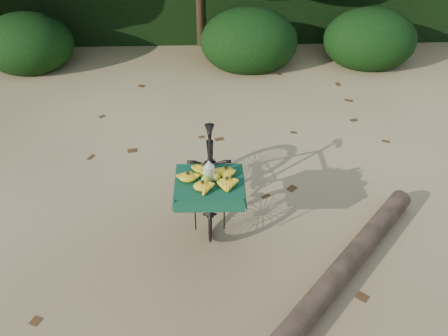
{
  "coord_description": "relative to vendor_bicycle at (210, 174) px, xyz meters",
  "views": [
    {
      "loc": [
        0.67,
        -5.06,
        4.08
      ],
      "look_at": [
        0.82,
        -0.65,
        0.89
      ],
      "focal_mm": 38.0,
      "sensor_mm": 36.0,
      "label": 1
    }
  ],
  "objects": [
    {
      "name": "vendor_bicycle",
      "position": [
        0.0,
        0.0,
        0.0
      ],
      "size": [
        0.77,
        1.81,
        1.07
      ],
      "rotation": [
        0.0,
        0.0,
        -0.01
      ],
      "color": "black",
      "rests_on": "ground"
    },
    {
      "name": "fallen_log",
      "position": [
        1.33,
        -1.35,
        -0.42
      ],
      "size": [
        2.52,
        2.78,
        0.25
      ],
      "primitive_type": "cylinder",
      "rotation": [
        1.57,
        0.0,
        -0.73
      ],
      "color": "brown",
      "rests_on": "ground"
    },
    {
      "name": "leaf_litter",
      "position": [
        -0.66,
        0.96,
        -0.54
      ],
      "size": [
        7.0,
        7.3,
        0.01
      ],
      "primitive_type": null,
      "color": "#452B12",
      "rests_on": "ground"
    },
    {
      "name": "bush_clumps",
      "position": [
        -0.16,
        4.61,
        -0.1
      ],
      "size": [
        8.8,
        1.7,
        0.9
      ],
      "primitive_type": null,
      "color": "black",
      "rests_on": "ground"
    },
    {
      "name": "ground",
      "position": [
        -0.66,
        0.31,
        -0.55
      ],
      "size": [
        80.0,
        80.0,
        0.0
      ],
      "primitive_type": "plane",
      "color": "tan",
      "rests_on": "ground"
    }
  ]
}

